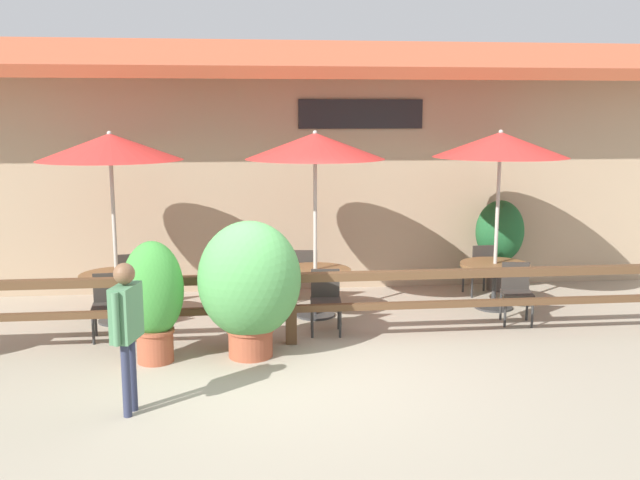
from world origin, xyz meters
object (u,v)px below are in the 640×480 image
at_px(chair_middle_streetside, 326,298).
at_px(dining_table_far, 495,272).
at_px(patio_umbrella_near, 110,147).
at_px(dining_table_near, 117,283).
at_px(patio_umbrella_middle, 315,146).
at_px(potted_plant_entrance_palm, 500,235).
at_px(chair_far_wallside, 480,266).
at_px(potted_plant_tall_tropical, 153,297).
at_px(chair_near_streetside, 108,303).
at_px(chair_near_wallside, 128,277).
at_px(patio_umbrella_far, 500,145).
at_px(chair_far_streetside, 516,290).
at_px(pedestrian, 126,318).
at_px(chair_middle_wallside, 305,272).
at_px(potted_plant_small_flowering, 250,283).
at_px(dining_table_middle, 315,279).

relative_size(chair_middle_streetside, dining_table_far, 0.81).
bearing_deg(patio_umbrella_near, dining_table_near, 0.00).
bearing_deg(patio_umbrella_middle, potted_plant_entrance_palm, 20.44).
height_order(patio_umbrella_middle, chair_far_wallside, patio_umbrella_middle).
relative_size(chair_far_wallside, potted_plant_tall_tropical, 0.58).
distance_m(chair_near_streetside, chair_near_wallside, 1.55).
bearing_deg(patio_umbrella_middle, chair_near_streetside, -165.39).
bearing_deg(chair_near_wallside, chair_far_wallside, 170.05).
distance_m(dining_table_near, patio_umbrella_far, 6.06).
bearing_deg(dining_table_near, chair_near_wallside, 86.84).
relative_size(dining_table_far, chair_far_streetside, 1.23).
distance_m(patio_umbrella_near, pedestrian, 3.74).
relative_size(dining_table_far, potted_plant_tall_tropical, 0.71).
distance_m(patio_umbrella_near, dining_table_near, 1.97).
bearing_deg(chair_middle_streetside, chair_middle_wallside, 99.33).
bearing_deg(patio_umbrella_middle, chair_middle_streetside, -86.00).
height_order(patio_umbrella_near, patio_umbrella_middle, same).
xyz_separation_m(chair_middle_wallside, dining_table_far, (2.90, -0.71, 0.08)).
height_order(chair_near_wallside, potted_plant_tall_tropical, potted_plant_tall_tropical).
xyz_separation_m(chair_middle_streetside, dining_table_far, (2.77, 0.94, 0.08)).
bearing_deg(dining_table_far, potted_plant_small_flowering, -154.37).
distance_m(chair_near_wallside, potted_plant_tall_tropical, 2.70).
relative_size(chair_middle_wallside, chair_far_streetside, 1.00).
relative_size(dining_table_middle, chair_middle_streetside, 1.23).
distance_m(patio_umbrella_middle, chair_far_wallside, 3.64).
height_order(dining_table_near, dining_table_middle, same).
bearing_deg(chair_far_streetside, patio_umbrella_middle, 178.20).
bearing_deg(patio_umbrella_far, chair_near_streetside, -171.32).
xyz_separation_m(chair_near_streetside, chair_far_wallside, (5.76, 1.67, 0.00)).
xyz_separation_m(patio_umbrella_near, chair_near_wallside, (0.04, 0.78, -2.05)).
relative_size(potted_plant_tall_tropical, pedestrian, 0.96).
xyz_separation_m(chair_far_wallside, potted_plant_entrance_palm, (0.43, 0.32, 0.47)).
height_order(chair_near_wallside, dining_table_far, chair_near_wallside).
height_order(chair_middle_wallside, potted_plant_entrance_palm, potted_plant_entrance_palm).
bearing_deg(patio_umbrella_near, patio_umbrella_far, 0.97).
height_order(patio_umbrella_near, chair_near_streetside, patio_umbrella_near).
bearing_deg(chair_far_streetside, dining_table_far, 104.41).
bearing_deg(chair_middle_streetside, chair_near_wallside, 155.60).
xyz_separation_m(dining_table_near, patio_umbrella_far, (5.73, 0.10, 1.97)).
relative_size(dining_table_near, potted_plant_tall_tropical, 0.71).
bearing_deg(dining_table_near, patio_umbrella_far, 0.97).
height_order(chair_near_wallside, chair_middle_streetside, same).
height_order(dining_table_middle, chair_far_streetside, chair_far_streetside).
xyz_separation_m(patio_umbrella_far, potted_plant_small_flowering, (-3.82, -1.83, -1.59)).
height_order(patio_umbrella_far, pedestrian, patio_umbrella_far).
relative_size(chair_near_wallside, potted_plant_tall_tropical, 0.58).
relative_size(chair_near_wallside, potted_plant_entrance_palm, 0.56).
distance_m(patio_umbrella_middle, patio_umbrella_far, 2.83).
bearing_deg(patio_umbrella_near, dining_table_middle, -0.45).
distance_m(chair_near_streetside, dining_table_far, 5.79).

